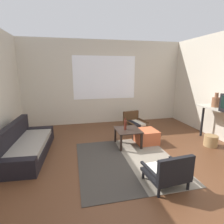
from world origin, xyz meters
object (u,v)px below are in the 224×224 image
at_px(coffee_table, 128,132).
at_px(armchair_striped_foreground, 168,172).
at_px(clay_vase, 216,102).
at_px(wicker_basket, 211,141).
at_px(couch, 25,146).
at_px(glass_bottle, 125,125).
at_px(armchair_by_window, 134,122).
at_px(ottoman_orange, 146,136).

height_order(coffee_table, armchair_striped_foreground, armchair_striped_foreground).
relative_size(armchair_striped_foreground, clay_vase, 1.84).
bearing_deg(wicker_basket, coffee_table, 166.74).
height_order(couch, glass_bottle, glass_bottle).
bearing_deg(glass_bottle, armchair_by_window, 60.92).
xyz_separation_m(armchair_striped_foreground, clay_vase, (2.05, 1.46, 0.75)).
xyz_separation_m(couch, coffee_table, (2.26, 0.01, 0.12)).
bearing_deg(coffee_table, clay_vase, -4.73).
distance_m(ottoman_orange, glass_bottle, 0.67).
height_order(armchair_by_window, wicker_basket, armchair_by_window).
bearing_deg(couch, ottoman_orange, 1.40).
xyz_separation_m(couch, clay_vase, (4.44, -0.17, 0.81)).
bearing_deg(coffee_table, wicker_basket, -13.26).
height_order(clay_vase, glass_bottle, clay_vase).
xyz_separation_m(coffee_table, glass_bottle, (-0.07, 0.00, 0.19)).
height_order(coffee_table, clay_vase, clay_vase).
relative_size(clay_vase, wicker_basket, 1.15).
height_order(couch, wicker_basket, couch).
xyz_separation_m(couch, ottoman_orange, (2.76, 0.07, -0.04)).
distance_m(armchair_striped_foreground, clay_vase, 2.62).
xyz_separation_m(couch, wicker_basket, (4.19, -0.44, -0.08)).
distance_m(ottoman_orange, clay_vase, 1.90).
bearing_deg(armchair_by_window, coffee_table, -116.29).
bearing_deg(armchair_striped_foreground, glass_bottle, 96.73).
bearing_deg(glass_bottle, armchair_striped_foreground, -83.27).
height_order(couch, coffee_table, couch).
distance_m(couch, wicker_basket, 4.21).
bearing_deg(armchair_by_window, wicker_basket, -49.01).
distance_m(armchair_by_window, ottoman_orange, 1.07).
relative_size(couch, clay_vase, 5.50).
bearing_deg(armchair_striped_foreground, armchair_by_window, 81.19).
bearing_deg(wicker_basket, armchair_striped_foreground, -146.55).
distance_m(couch, coffee_table, 2.27).
bearing_deg(wicker_basket, couch, 173.96).
xyz_separation_m(clay_vase, glass_bottle, (-2.24, 0.18, -0.50)).
distance_m(armchair_striped_foreground, glass_bottle, 1.67).
distance_m(coffee_table, glass_bottle, 0.20).
bearing_deg(ottoman_orange, armchair_striped_foreground, -102.21).
xyz_separation_m(clay_vase, wicker_basket, (-0.25, -0.27, -0.89)).
distance_m(armchair_by_window, wicker_basket, 2.09).
relative_size(couch, armchair_by_window, 2.69).
bearing_deg(couch, coffee_table, 0.25).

